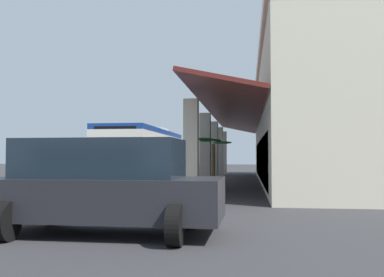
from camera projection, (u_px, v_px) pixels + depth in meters
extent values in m
plane|color=#2D2D30|center=(261.00, 183.00, 26.08)|extent=(120.00, 120.00, 0.00)
cube|color=#9E998E|center=(206.00, 181.00, 27.13)|extent=(32.35, 0.50, 0.12)
cube|color=beige|center=(363.00, 126.00, 26.00)|extent=(26.96, 12.52, 6.98)
cube|color=beige|center=(362.00, 65.00, 26.17)|extent=(27.26, 12.82, 0.60)
cube|color=beige|center=(223.00, 153.00, 37.82)|extent=(0.55, 0.55, 3.84)
cube|color=beige|center=(219.00, 152.00, 32.49)|extent=(0.55, 0.55, 3.84)
cube|color=beige|center=(214.00, 152.00, 27.15)|extent=(0.55, 0.55, 3.84)
cube|color=beige|center=(205.00, 150.00, 21.81)|extent=(0.55, 0.55, 3.84)
cube|color=beige|center=(191.00, 149.00, 16.47)|extent=(0.55, 0.55, 3.84)
cube|color=#5B1E19|center=(234.00, 116.00, 27.07)|extent=(26.96, 3.16, 0.82)
cube|color=#19232D|center=(261.00, 160.00, 26.73)|extent=(22.64, 0.08, 2.40)
cube|color=navy|center=(144.00, 154.00, 24.27)|extent=(11.01, 2.58, 2.75)
cube|color=silver|center=(145.00, 138.00, 24.31)|extent=(11.03, 2.60, 0.36)
cube|color=#19232D|center=(146.00, 151.00, 24.58)|extent=(9.25, 2.61, 0.90)
cube|color=#19232D|center=(115.00, 151.00, 18.86)|extent=(0.07, 2.24, 1.20)
cube|color=black|center=(115.00, 129.00, 18.89)|extent=(0.07, 1.94, 0.28)
cube|color=black|center=(114.00, 183.00, 18.67)|extent=(0.21, 2.45, 0.24)
cube|color=silver|center=(134.00, 176.00, 18.64)|extent=(0.06, 0.24, 0.16)
cube|color=silver|center=(95.00, 176.00, 18.87)|extent=(0.06, 0.24, 0.16)
cube|color=silver|center=(150.00, 130.00, 25.82)|extent=(2.41, 1.79, 0.24)
cylinder|color=black|center=(152.00, 179.00, 20.46)|extent=(1.00, 0.30, 1.00)
cylinder|color=black|center=(101.00, 179.00, 20.78)|extent=(1.00, 0.30, 1.00)
cylinder|color=black|center=(175.00, 174.00, 27.11)|extent=(1.00, 0.30, 1.00)
cylinder|color=black|center=(137.00, 174.00, 27.43)|extent=(1.00, 0.30, 1.00)
cube|color=#232328|center=(106.00, 198.00, 8.79)|extent=(2.01, 4.82, 0.84)
cube|color=#19232D|center=(102.00, 158.00, 8.84)|extent=(1.76, 3.29, 0.80)
cylinder|color=black|center=(191.00, 211.00, 9.51)|extent=(0.76, 0.26, 0.76)
cylinder|color=black|center=(175.00, 225.00, 7.58)|extent=(0.76, 0.26, 0.76)
cylinder|color=black|center=(54.00, 209.00, 9.97)|extent=(0.76, 0.26, 0.76)
cylinder|color=black|center=(6.00, 221.00, 8.05)|extent=(0.76, 0.26, 0.76)
cylinder|color=#726651|center=(80.00, 191.00, 14.71)|extent=(0.16, 0.16, 0.82)
cylinder|color=#726651|center=(75.00, 192.00, 14.48)|extent=(0.16, 0.16, 0.82)
cube|color=#B23333|center=(78.00, 170.00, 14.63)|extent=(0.52, 0.44, 0.62)
sphere|color=tan|center=(78.00, 158.00, 14.64)|extent=(0.22, 0.22, 0.22)
cylinder|color=#B23333|center=(78.00, 169.00, 14.91)|extent=(0.09, 0.09, 0.56)
cylinder|color=#B23333|center=(78.00, 170.00, 14.34)|extent=(0.09, 0.09, 0.56)
cube|color=gray|center=(213.00, 184.00, 20.21)|extent=(0.87, 0.87, 0.57)
cylinder|color=#332319|center=(213.00, 178.00, 20.22)|extent=(0.74, 0.74, 0.02)
cylinder|color=brown|center=(213.00, 161.00, 20.26)|extent=(0.16, 0.16, 1.64)
ellipsoid|color=#195123|center=(213.00, 140.00, 19.95)|extent=(0.71, 0.23, 0.14)
ellipsoid|color=#195123|center=(223.00, 143.00, 20.16)|extent=(0.35, 0.93, 0.18)
ellipsoid|color=#195123|center=(217.00, 140.00, 20.62)|extent=(0.79, 0.54, 0.18)
ellipsoid|color=#195123|center=(206.00, 140.00, 20.68)|extent=(0.82, 0.87, 0.17)
ellipsoid|color=#195123|center=(204.00, 139.00, 20.31)|extent=(0.31, 0.93, 0.16)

